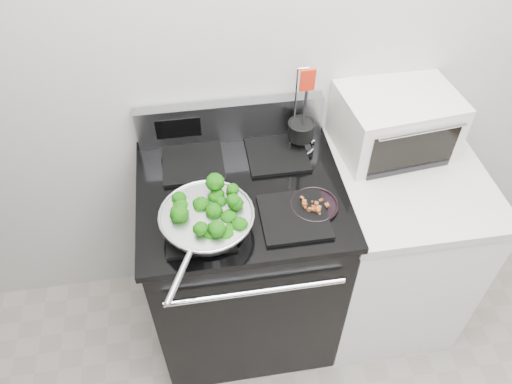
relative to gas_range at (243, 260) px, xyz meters
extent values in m
cube|color=#B9B6AF|center=(0.30, 0.34, 0.86)|extent=(4.00, 0.02, 2.70)
cube|color=black|center=(0.00, 0.00, -0.03)|extent=(0.76, 0.66, 0.92)
cube|color=black|center=(0.00, 0.00, 0.45)|extent=(0.79, 0.69, 0.03)
cube|color=#99999E|center=(0.00, 0.30, 0.55)|extent=(0.76, 0.05, 0.18)
cube|color=black|center=(-0.17, -0.17, 0.47)|extent=(0.24, 0.24, 0.01)
cube|color=black|center=(0.17, -0.17, 0.47)|extent=(0.24, 0.24, 0.01)
cube|color=black|center=(-0.17, 0.17, 0.47)|extent=(0.24, 0.24, 0.01)
cube|color=black|center=(0.17, 0.17, 0.47)|extent=(0.24, 0.24, 0.01)
cube|color=white|center=(0.68, 0.00, -0.05)|extent=(0.60, 0.66, 0.88)
cube|color=beige|center=(0.68, 0.00, 0.41)|extent=(0.62, 0.68, 0.04)
torus|color=silver|center=(-0.14, -0.18, 0.54)|extent=(0.33, 0.33, 0.01)
cylinder|color=silver|center=(-0.25, -0.42, 0.54)|extent=(0.10, 0.19, 0.02)
cylinder|color=black|center=(0.25, -0.13, 0.47)|extent=(0.18, 0.18, 0.01)
cylinder|color=black|center=(0.27, 0.20, 0.55)|extent=(0.10, 0.10, 0.07)
cylinder|color=black|center=(0.27, 0.20, 0.64)|extent=(0.01, 0.01, 0.23)
cube|color=red|center=(0.27, 0.20, 0.80)|extent=(0.06, 0.01, 0.09)
cube|color=silver|center=(0.66, 0.19, 0.56)|extent=(0.48, 0.38, 0.26)
cube|color=black|center=(0.66, 0.01, 0.55)|extent=(0.36, 0.05, 0.18)
camera|label=1|loc=(-0.15, -1.31, 1.83)|focal=35.00mm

